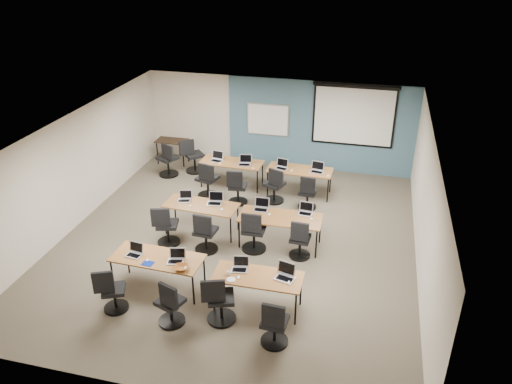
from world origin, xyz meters
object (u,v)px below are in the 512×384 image
(laptop_3, at_px, (285,274))
(task_chair_7, at_px, (300,242))
(training_table_front_right, at_px, (258,278))
(task_chair_5, at_px, (205,236))
(training_table_mid_left, at_px, (201,206))
(task_chair_11, at_px, (307,195))
(training_table_front_left, at_px, (157,259))
(training_table_mid_right, at_px, (280,219))
(training_table_back_right, at_px, (300,171))
(laptop_0, at_px, (135,252))
(task_chair_4, at_px, (166,229))
(task_chair_8, at_px, (207,183))
(laptop_11, at_px, (317,169))
(utility_table, at_px, (172,143))
(task_chair_0, at_px, (112,294))
(task_chair_9, at_px, (237,190))
(laptop_9, at_px, (245,162))
(projector_screen, at_px, (354,112))
(task_chair_1, at_px, (170,307))
(laptop_2, at_px, (240,266))
(laptop_6, at_px, (261,207))
(task_chair_6, at_px, (253,234))
(spare_chair_b, at_px, (168,162))
(laptop_5, at_px, (215,201))
(task_chair_3, at_px, (274,327))
(laptop_4, at_px, (185,198))
(laptop_8, at_px, (217,158))
(laptop_10, at_px, (282,166))
(laptop_7, at_px, (306,211))
(whiteboard, at_px, (268,120))
(task_chair_2, at_px, (219,303))
(training_table_back_left, at_px, (232,163))
(laptop_1, at_px, (176,258))

(laptop_3, height_order, task_chair_7, laptop_3)
(training_table_front_right, bearing_deg, task_chair_5, 134.48)
(training_table_mid_left, xyz_separation_m, task_chair_11, (2.25, 1.74, -0.29))
(training_table_front_left, height_order, training_table_mid_right, same)
(training_table_back_right, relative_size, laptop_0, 5.77)
(training_table_mid_right, xyz_separation_m, task_chair_4, (-2.51, -0.59, -0.27))
(task_chair_8, relative_size, laptop_11, 3.05)
(utility_table, bearing_deg, task_chair_0, -77.31)
(task_chair_9, bearing_deg, laptop_9, 85.45)
(projector_screen, distance_m, task_chair_1, 8.01)
(training_table_front_left, height_order, laptop_3, laptop_3)
(training_table_front_right, xyz_separation_m, training_table_back_right, (-0.04, 4.89, 0.00))
(laptop_3, bearing_deg, laptop_2, -168.59)
(laptop_6, bearing_deg, task_chair_4, -159.27)
(training_table_mid_right, bearing_deg, task_chair_6, -145.66)
(training_table_front_right, height_order, laptop_3, laptop_3)
(training_table_front_right, xyz_separation_m, spare_chair_b, (-3.96, 5.12, -0.25))
(task_chair_6, bearing_deg, task_chair_4, -175.06)
(laptop_5, distance_m, laptop_6, 1.12)
(task_chair_0, bearing_deg, task_chair_3, -26.62)
(laptop_2, relative_size, laptop_4, 1.00)
(laptop_2, relative_size, laptop_8, 0.89)
(training_table_back_right, height_order, spare_chair_b, spare_chair_b)
(laptop_10, xyz_separation_m, laptop_11, (0.96, 0.01, 0.00))
(projector_screen, bearing_deg, laptop_4, -130.80)
(task_chair_6, bearing_deg, laptop_7, 32.00)
(laptop_8, xyz_separation_m, laptop_9, (0.83, -0.07, 0.00))
(whiteboard, distance_m, task_chair_1, 7.52)
(training_table_mid_right, height_order, task_chair_5, task_chair_5)
(laptop_2, bearing_deg, task_chair_9, 96.86)
(task_chair_2, relative_size, laptop_10, 3.13)
(laptop_8, bearing_deg, training_table_back_left, 9.64)
(training_table_mid_right, relative_size, task_chair_3, 1.92)
(task_chair_5, distance_m, task_chair_8, 2.64)
(projector_screen, bearing_deg, training_table_front_left, -116.43)
(training_table_mid_left, relative_size, laptop_10, 5.34)
(whiteboard, xyz_separation_m, laptop_3, (1.82, -6.54, -0.65))
(laptop_10, bearing_deg, laptop_6, -76.64)
(training_table_front_right, height_order, laptop_5, laptop_5)
(laptop_1, xyz_separation_m, laptop_3, (2.14, -0.01, 0.01))
(training_table_back_left, xyz_separation_m, laptop_2, (1.59, -4.80, 0.11))
(task_chair_6, bearing_deg, training_table_front_left, -131.80)
(task_chair_4, xyz_separation_m, laptop_8, (0.15, 3.29, 0.38))
(laptop_1, xyz_separation_m, laptop_10, (1.11, 4.76, 0.00))
(training_table_front_right, xyz_separation_m, laptop_7, (0.49, 2.56, 0.11))
(laptop_3, relative_size, utility_table, 0.36)
(task_chair_2, bearing_deg, task_chair_11, 60.20)
(training_table_mid_right, xyz_separation_m, task_chair_5, (-1.55, -0.66, -0.27))
(task_chair_7, xyz_separation_m, laptop_9, (-2.05, 3.02, 0.40))
(training_table_front_right, relative_size, task_chair_7, 1.73)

